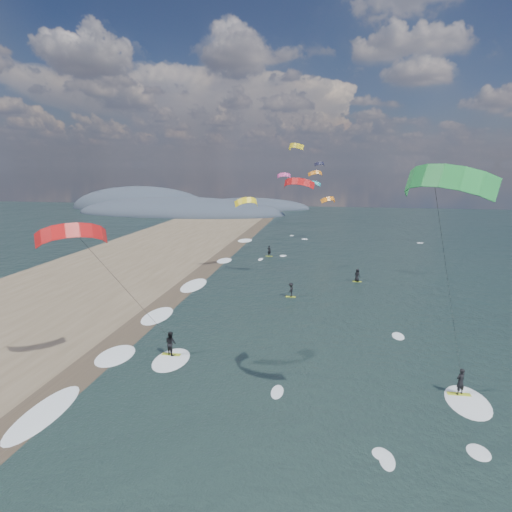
# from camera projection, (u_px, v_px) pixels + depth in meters

# --- Properties ---
(ground) EXTENTS (260.00, 260.00, 0.00)m
(ground) POSITION_uv_depth(u_px,v_px,m) (237.00, 413.00, 25.38)
(ground) COLOR black
(ground) RESTS_ON ground
(sand_strip) EXTENTS (26.00, 240.00, 0.00)m
(sand_strip) POSITION_uv_depth(u_px,v_px,m) (5.00, 326.00, 39.09)
(sand_strip) COLOR brown
(sand_strip) RESTS_ON ground
(wet_sand_strip) EXTENTS (3.00, 240.00, 0.00)m
(wet_sand_strip) POSITION_uv_depth(u_px,v_px,m) (127.00, 335.00, 37.05)
(wet_sand_strip) COLOR #382D23
(wet_sand_strip) RESTS_ON ground
(coastal_hills) EXTENTS (80.00, 41.00, 15.00)m
(coastal_hills) POSITION_uv_depth(u_px,v_px,m) (173.00, 211.00, 136.87)
(coastal_hills) COLOR #3D4756
(coastal_hills) RESTS_ON ground
(kitesurfer_near_a) EXTENTS (7.84, 9.49, 15.00)m
(kitesurfer_near_a) POSITION_uv_depth(u_px,v_px,m) (441.00, 229.00, 20.79)
(kitesurfer_near_a) COLOR #B6CB23
(kitesurfer_near_a) RESTS_ON ground
(kitesurfer_near_b) EXTENTS (7.28, 9.26, 11.81)m
(kitesurfer_near_b) POSITION_uv_depth(u_px,v_px,m) (107.00, 273.00, 27.79)
(kitesurfer_near_b) COLOR #B6CB23
(kitesurfer_near_b) RESTS_ON ground
(far_kitesurfers) EXTENTS (14.24, 21.86, 1.76)m
(far_kitesurfers) POSITION_uv_depth(u_px,v_px,m) (306.00, 274.00, 54.14)
(far_kitesurfers) COLOR #B6CB23
(far_kitesurfers) RESTS_ON ground
(bg_kite_field) EXTENTS (13.82, 65.93, 10.79)m
(bg_kite_field) POSITION_uv_depth(u_px,v_px,m) (305.00, 176.00, 80.04)
(bg_kite_field) COLOR red
(bg_kite_field) RESTS_ON ground
(shoreline_surf) EXTENTS (2.40, 79.40, 0.11)m
(shoreline_surf) POSITION_uv_depth(u_px,v_px,m) (162.00, 317.00, 41.42)
(shoreline_surf) COLOR white
(shoreline_surf) RESTS_ON ground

